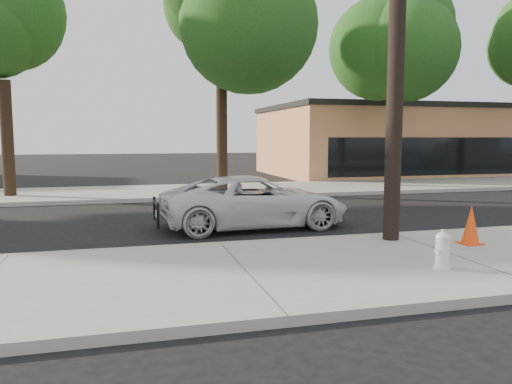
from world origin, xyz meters
TOP-DOWN VIEW (x-y plane):
  - ground at (0.00, 0.00)m, footprint 120.00×120.00m
  - near_sidewalk at (0.00, -4.30)m, footprint 90.00×4.40m
  - far_sidewalk at (0.00, 8.50)m, footprint 90.00×5.00m
  - curb_near at (0.00, -2.10)m, footprint 90.00×0.12m
  - building_main at (16.00, 16.00)m, footprint 18.00×10.00m
  - utility_pole at (3.60, -2.70)m, footprint 1.40×0.34m
  - tree_b at (-5.81, 8.06)m, footprint 4.34×4.20m
  - tree_c at (2.22, 7.64)m, footprint 4.96×4.80m
  - tree_d at (10.20, 7.95)m, footprint 4.50×4.35m
  - police_cruiser at (1.37, 0.21)m, footprint 4.92×2.47m
  - fire_hydrant at (3.17, -5.07)m, footprint 0.33×0.30m
  - traffic_cone at (4.92, -3.55)m, footprint 0.42×0.42m

SIDE VIEW (x-z plane):
  - ground at x=0.00m, z-range 0.00..0.00m
  - near_sidewalk at x=0.00m, z-range 0.00..0.15m
  - far_sidewalk at x=0.00m, z-range 0.00..0.15m
  - curb_near at x=0.00m, z-range -0.01..0.15m
  - fire_hydrant at x=3.17m, z-range 0.14..0.75m
  - traffic_cone at x=4.92m, z-range 0.14..0.93m
  - police_cruiser at x=1.37m, z-range 0.00..1.34m
  - building_main at x=16.00m, z-range 0.00..4.00m
  - utility_pole at x=3.60m, z-range 0.20..9.20m
  - tree_b at x=-5.81m, z-range 1.93..10.38m
  - tree_d at x=10.20m, z-range 1.99..10.74m
  - tree_c at x=2.22m, z-range 2.13..11.68m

